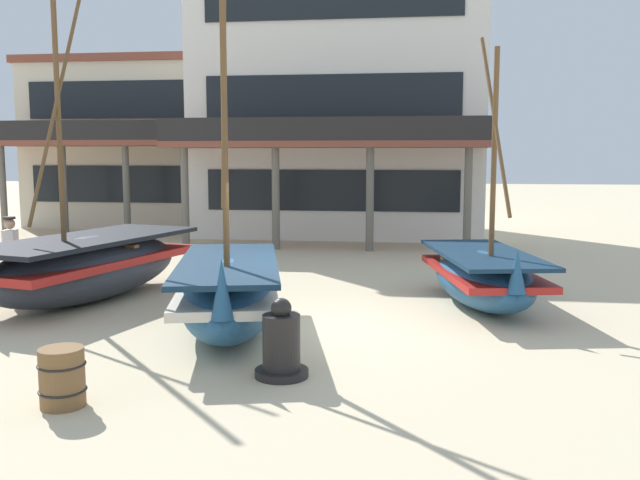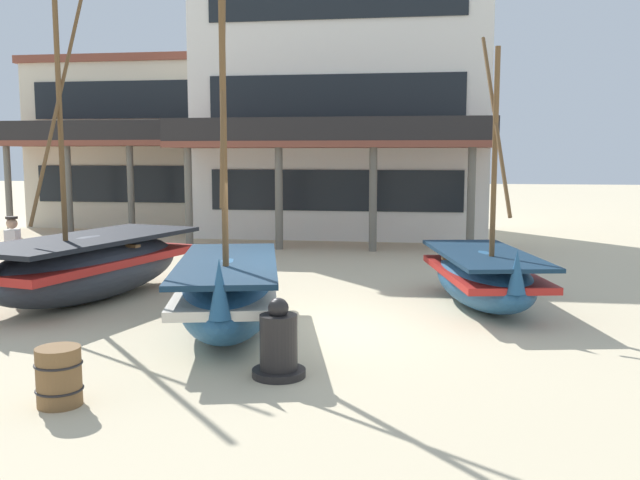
% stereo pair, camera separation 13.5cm
% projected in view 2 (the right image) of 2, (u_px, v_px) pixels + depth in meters
% --- Properties ---
extents(ground_plane, '(120.00, 120.00, 0.00)m').
position_uv_depth(ground_plane, '(311.00, 329.00, 11.70)').
color(ground_plane, beige).
extents(fishing_boat_near_left, '(2.37, 4.31, 5.19)m').
position_uv_depth(fishing_boat_near_left, '(484.00, 276.00, 13.43)').
color(fishing_boat_near_left, '#23517A').
rests_on(fishing_boat_near_left, ground).
extents(fishing_boat_centre_large, '(3.14, 5.47, 6.35)m').
position_uv_depth(fishing_boat_centre_large, '(89.00, 265.00, 13.97)').
color(fishing_boat_centre_large, '#2D333D').
rests_on(fishing_boat_centre_large, ground).
extents(fishing_boat_far_right, '(2.55, 4.71, 5.72)m').
position_uv_depth(fishing_boat_far_right, '(228.00, 292.00, 11.50)').
color(fishing_boat_far_right, '#23517A').
rests_on(fishing_boat_far_right, ground).
extents(fisherman_by_hull, '(0.30, 0.40, 1.68)m').
position_uv_depth(fisherman_by_hull, '(14.00, 258.00, 14.17)').
color(fisherman_by_hull, '#33333D').
rests_on(fisherman_by_hull, ground).
extents(capstan_winch, '(0.72, 0.72, 1.06)m').
position_uv_depth(capstan_winch, '(279.00, 345.00, 9.16)').
color(capstan_winch, black).
rests_on(capstan_winch, ground).
extents(wooden_barrel, '(0.56, 0.56, 0.70)m').
position_uv_depth(wooden_barrel, '(59.00, 376.00, 8.11)').
color(wooden_barrel, brown).
rests_on(wooden_barrel, ground).
extents(harbor_building_main, '(10.60, 7.99, 9.75)m').
position_uv_depth(harbor_building_main, '(344.00, 102.00, 25.48)').
color(harbor_building_main, white).
rests_on(harbor_building_main, ground).
extents(harbor_building_annex, '(8.74, 8.12, 6.80)m').
position_uv_depth(harbor_building_annex, '(149.00, 143.00, 29.63)').
color(harbor_building_annex, beige).
rests_on(harbor_building_annex, ground).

